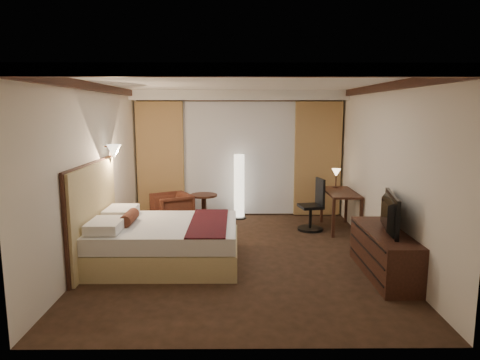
{
  "coord_description": "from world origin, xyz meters",
  "views": [
    {
      "loc": [
        -0.05,
        -6.58,
        2.29
      ],
      "look_at": [
        0.0,
        0.4,
        1.15
      ],
      "focal_mm": 32.0,
      "sensor_mm": 36.0,
      "label": 1
    }
  ],
  "objects_px": {
    "television": "(384,211)",
    "bed": "(167,242)",
    "floor_lamp": "(239,186)",
    "armchair": "(172,208)",
    "side_table": "(204,209)",
    "desk": "(340,210)",
    "office_chair": "(311,204)",
    "dresser": "(384,253)"
  },
  "relations": [
    {
      "from": "television",
      "to": "bed",
      "type": "bearing_deg",
      "value": 90.97
    },
    {
      "from": "floor_lamp",
      "to": "armchair",
      "type": "bearing_deg",
      "value": -156.79
    },
    {
      "from": "bed",
      "to": "side_table",
      "type": "xyz_separation_m",
      "value": [
        0.39,
        2.29,
        -0.01
      ]
    },
    {
      "from": "side_table",
      "to": "floor_lamp",
      "type": "xyz_separation_m",
      "value": [
        0.72,
        0.37,
        0.4
      ]
    },
    {
      "from": "floor_lamp",
      "to": "bed",
      "type": "bearing_deg",
      "value": -112.72
    },
    {
      "from": "television",
      "to": "desk",
      "type": "bearing_deg",
      "value": 11.47
    },
    {
      "from": "office_chair",
      "to": "television",
      "type": "distance_m",
      "value": 2.41
    },
    {
      "from": "office_chair",
      "to": "television",
      "type": "relative_size",
      "value": 1.03
    },
    {
      "from": "dresser",
      "to": "desk",
      "type": "bearing_deg",
      "value": 91.22
    },
    {
      "from": "bed",
      "to": "armchair",
      "type": "xyz_separation_m",
      "value": [
        -0.24,
        2.09,
        0.05
      ]
    },
    {
      "from": "floor_lamp",
      "to": "desk",
      "type": "height_order",
      "value": "floor_lamp"
    },
    {
      "from": "desk",
      "to": "office_chair",
      "type": "bearing_deg",
      "value": -175.11
    },
    {
      "from": "desk",
      "to": "television",
      "type": "distance_m",
      "value": 2.41
    },
    {
      "from": "armchair",
      "to": "television",
      "type": "xyz_separation_m",
      "value": [
        3.33,
        -2.63,
        0.56
      ]
    },
    {
      "from": "dresser",
      "to": "television",
      "type": "height_order",
      "value": "television"
    },
    {
      "from": "floor_lamp",
      "to": "dresser",
      "type": "bearing_deg",
      "value": -58.07
    },
    {
      "from": "bed",
      "to": "dresser",
      "type": "distance_m",
      "value": 3.17
    },
    {
      "from": "armchair",
      "to": "television",
      "type": "relative_size",
      "value": 0.74
    },
    {
      "from": "armchair",
      "to": "television",
      "type": "height_order",
      "value": "television"
    },
    {
      "from": "bed",
      "to": "television",
      "type": "bearing_deg",
      "value": -10.01
    },
    {
      "from": "desk",
      "to": "television",
      "type": "relative_size",
      "value": 1.19
    },
    {
      "from": "side_table",
      "to": "dresser",
      "type": "xyz_separation_m",
      "value": [
        2.73,
        -2.84,
        0.02
      ]
    },
    {
      "from": "bed",
      "to": "dresser",
      "type": "bearing_deg",
      "value": -9.92
    },
    {
      "from": "bed",
      "to": "desk",
      "type": "bearing_deg",
      "value": 30.44
    },
    {
      "from": "side_table",
      "to": "dresser",
      "type": "distance_m",
      "value": 3.94
    },
    {
      "from": "bed",
      "to": "armchair",
      "type": "relative_size",
      "value": 2.95
    },
    {
      "from": "armchair",
      "to": "floor_lamp",
      "type": "relative_size",
      "value": 0.52
    },
    {
      "from": "office_chair",
      "to": "television",
      "type": "bearing_deg",
      "value": -87.21
    },
    {
      "from": "floor_lamp",
      "to": "television",
      "type": "distance_m",
      "value": 3.78
    },
    {
      "from": "floor_lamp",
      "to": "office_chair",
      "type": "bearing_deg",
      "value": -33.75
    },
    {
      "from": "bed",
      "to": "floor_lamp",
      "type": "distance_m",
      "value": 2.92
    },
    {
      "from": "side_table",
      "to": "office_chair",
      "type": "distance_m",
      "value": 2.17
    },
    {
      "from": "bed",
      "to": "armchair",
      "type": "height_order",
      "value": "armchair"
    },
    {
      "from": "television",
      "to": "side_table",
      "type": "bearing_deg",
      "value": 54.49
    },
    {
      "from": "dresser",
      "to": "armchair",
      "type": "bearing_deg",
      "value": 141.89
    },
    {
      "from": "desk",
      "to": "dresser",
      "type": "xyz_separation_m",
      "value": [
        0.05,
        -2.35,
        -0.05
      ]
    },
    {
      "from": "dresser",
      "to": "television",
      "type": "bearing_deg",
      "value": 180.0
    },
    {
      "from": "bed",
      "to": "armchair",
      "type": "bearing_deg",
      "value": 96.47
    },
    {
      "from": "television",
      "to": "office_chair",
      "type": "bearing_deg",
      "value": 25.71
    },
    {
      "from": "bed",
      "to": "office_chair",
      "type": "distance_m",
      "value": 3.05
    },
    {
      "from": "bed",
      "to": "dresser",
      "type": "xyz_separation_m",
      "value": [
        3.12,
        -0.55,
        0.01
      ]
    },
    {
      "from": "office_chair",
      "to": "side_table",
      "type": "bearing_deg",
      "value": 153.57
    }
  ]
}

